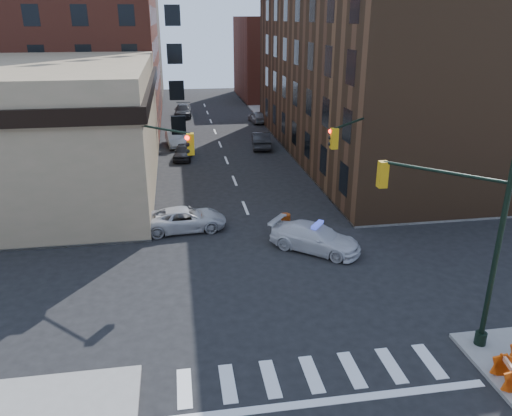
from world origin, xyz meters
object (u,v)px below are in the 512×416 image
object	(u,v)px
pickup	(185,219)
barricade_nw_a	(97,232)
barrel_bank	(202,223)
pedestrian_b	(72,226)
barrel_road	(285,223)
parked_car_wnear	(183,152)
police_car	(315,238)
parked_car_wfar	(175,139)
parked_car_enear	(261,140)
pedestrian_a	(140,204)

from	to	relation	value
pickup	barricade_nw_a	xyz separation A→B (m)	(-4.98, -0.93, -0.10)
barrel_bank	barricade_nw_a	bearing A→B (deg)	-172.68
pedestrian_b	barrel_road	bearing A→B (deg)	-4.48
barrel_road	parked_car_wnear	bearing A→B (deg)	107.86
police_car	barricade_nw_a	xyz separation A→B (m)	(-11.87, 3.03, -0.15)
parked_car_wfar	barrel_road	xyz separation A→B (m)	(6.21, -22.26, -0.21)
parked_car_enear	barricade_nw_a	size ratio (longest dim) A/B	4.15
police_car	barrel_bank	world-z (taller)	police_car
pickup	pedestrian_a	xyz separation A→B (m)	(-2.74, 2.23, 0.30)
pickup	barrel_bank	distance (m)	1.00
pedestrian_b	police_car	bearing A→B (deg)	-16.52
parked_car_wnear	pedestrian_a	world-z (taller)	pedestrian_a
pickup	police_car	bearing A→B (deg)	-124.52
pickup	barrel_road	world-z (taller)	pickup
pickup	pedestrian_b	xyz separation A→B (m)	(-6.24, -1.00, 0.37)
pickup	barricade_nw_a	world-z (taller)	pickup
pedestrian_a	parked_car_wfar	bearing A→B (deg)	95.10
pedestrian_b	barrel_road	world-z (taller)	pedestrian_b
pickup	barricade_nw_a	bearing A→B (deg)	95.98
pickup	pedestrian_b	size ratio (longest dim) A/B	2.72
police_car	barrel_bank	bearing A→B (deg)	95.80
parked_car_wfar	parked_car_wnear	bearing A→B (deg)	-88.82
barrel_road	parked_car_wfar	bearing A→B (deg)	105.60
pickup	pedestrian_a	distance (m)	3.55
parked_car_enear	pedestrian_b	size ratio (longest dim) A/B	2.64
barrel_bank	pickup	bearing A→B (deg)	169.91
pedestrian_a	parked_car_wnear	bearing A→B (deg)	89.91
parked_car_wnear	barricade_nw_a	bearing A→B (deg)	-99.45
parked_car_wnear	barrel_road	bearing A→B (deg)	-64.36
pedestrian_b	barricade_nw_a	distance (m)	1.35
parked_car_enear	pedestrian_b	world-z (taller)	pedestrian_b
pedestrian_a	barrel_bank	xyz separation A→B (m)	(3.70, -2.40, -0.52)
pedestrian_a	parked_car_enear	bearing A→B (deg)	70.12
police_car	barrel_bank	xyz separation A→B (m)	(-5.93, 3.79, -0.27)
barricade_nw_a	police_car	bearing A→B (deg)	-26.20
parked_car_enear	barricade_nw_a	distance (m)	23.79
parked_car_wnear	parked_car_wfar	world-z (taller)	parked_car_wfar
pickup	parked_car_wnear	world-z (taller)	pickup
parked_car_wnear	pedestrian_a	size ratio (longest dim) A/B	2.35
barricade_nw_a	barrel_road	bearing A→B (deg)	-12.99
barrel_bank	barricade_nw_a	distance (m)	5.99
pedestrian_b	parked_car_wnear	bearing A→B (deg)	65.26
parked_car_wfar	barrel_bank	size ratio (longest dim) A/B	4.86
barrel_road	barricade_nw_a	size ratio (longest dim) A/B	0.92
pickup	parked_car_enear	world-z (taller)	parked_car_enear
parked_car_wnear	pedestrian_a	xyz separation A→B (m)	(-3.04, -13.86, 0.31)
pedestrian_b	barrel_bank	world-z (taller)	pedestrian_b
police_car	parked_car_wnear	distance (m)	21.11
parked_car_wnear	parked_car_wfar	xyz separation A→B (m)	(-0.66, 5.03, 0.07)
pedestrian_b	barrel_bank	xyz separation A→B (m)	(7.20, 0.83, -0.59)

